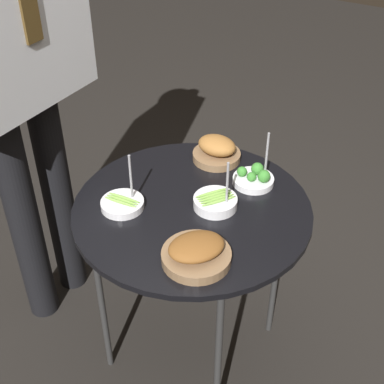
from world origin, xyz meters
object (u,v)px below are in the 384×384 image
(bowl_broccoli_near_rim, at_px, (254,178))
(waiter_figure, at_px, (1,22))
(serving_cart, at_px, (192,218))
(bowl_roast_mid_left, at_px, (217,150))
(bowl_roast_front_right, at_px, (196,252))
(bowl_asparagus_front_left, at_px, (215,202))
(bowl_asparagus_far_rim, at_px, (123,203))

(bowl_broccoli_near_rim, distance_m, waiter_figure, 0.82)
(bowl_broccoli_near_rim, bearing_deg, serving_cart, 151.15)
(bowl_roast_mid_left, xyz_separation_m, waiter_figure, (-0.29, 0.51, 0.40))
(bowl_roast_front_right, xyz_separation_m, waiter_figure, (0.13, 0.68, 0.41))
(bowl_asparagus_front_left, bearing_deg, bowl_roast_mid_left, 27.51)
(bowl_roast_mid_left, bearing_deg, bowl_asparagus_front_left, -152.49)
(serving_cart, distance_m, bowl_broccoli_near_rim, 0.22)
(bowl_roast_front_right, distance_m, waiter_figure, 0.81)
(serving_cart, bearing_deg, waiter_figure, 94.85)
(bowl_broccoli_near_rim, bearing_deg, bowl_asparagus_far_rim, 137.14)
(serving_cart, bearing_deg, bowl_roast_front_right, -146.81)
(bowl_roast_mid_left, bearing_deg, bowl_broccoli_near_rim, -110.11)
(bowl_asparagus_far_rim, relative_size, waiter_figure, 0.10)
(serving_cart, height_order, bowl_asparagus_far_rim, bowl_asparagus_far_rim)
(bowl_broccoli_near_rim, xyz_separation_m, bowl_roast_mid_left, (0.06, 0.16, 0.01))
(waiter_figure, bearing_deg, bowl_roast_mid_left, -60.17)
(bowl_asparagus_front_left, distance_m, bowl_asparagus_far_rim, 0.26)
(bowl_asparagus_front_left, bearing_deg, waiter_figure, 97.29)
(bowl_roast_front_right, height_order, bowl_asparagus_far_rim, bowl_asparagus_far_rim)
(bowl_roast_front_right, distance_m, bowl_asparagus_front_left, 0.22)
(bowl_broccoli_near_rim, height_order, bowl_asparagus_front_left, bowl_broccoli_near_rim)
(bowl_asparagus_far_rim, height_order, waiter_figure, waiter_figure)
(bowl_asparagus_front_left, height_order, bowl_asparagus_far_rim, bowl_asparagus_far_rim)
(bowl_asparagus_front_left, relative_size, bowl_asparagus_far_rim, 0.99)
(bowl_broccoli_near_rim, bearing_deg, bowl_roast_mid_left, 69.89)
(bowl_roast_front_right, relative_size, waiter_figure, 0.11)
(bowl_roast_mid_left, height_order, bowl_asparagus_front_left, bowl_asparagus_front_left)
(serving_cart, xyz_separation_m, bowl_roast_mid_left, (0.25, 0.05, 0.08))
(waiter_figure, bearing_deg, bowl_asparagus_front_left, -82.71)
(bowl_broccoli_near_rim, relative_size, bowl_asparagus_front_left, 1.07)
(bowl_broccoli_near_rim, bearing_deg, waiter_figure, 109.41)
(bowl_broccoli_near_rim, height_order, bowl_asparagus_far_rim, bowl_broccoli_near_rim)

